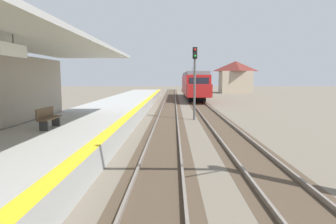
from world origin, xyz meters
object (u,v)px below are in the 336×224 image
rail_signal_post (195,76)px  distant_trackside_house (235,76)px  approaching_train (194,84)px  platform_bench (48,117)px

rail_signal_post → distant_trackside_house: (10.92, 37.91, 0.14)m
approaching_train → distant_trackside_house: distant_trackside_house is taller
platform_bench → rail_signal_post: bearing=52.0°
platform_bench → distant_trackside_house: (17.76, 46.67, 1.96)m
rail_signal_post → platform_bench: 11.26m
rail_signal_post → platform_bench: rail_signal_post is taller
platform_bench → approaching_train: bearing=74.8°
distant_trackside_house → platform_bench: bearing=-110.8°
approaching_train → platform_bench: approaching_train is taller
platform_bench → distant_trackside_house: 49.97m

